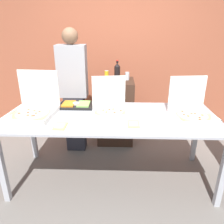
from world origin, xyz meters
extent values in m
plane|color=slate|center=(0.00, 0.00, 0.00)|extent=(16.00, 16.00, 0.00)
cube|color=#9E5138|center=(0.00, 1.70, 1.40)|extent=(10.00, 0.06, 2.80)
cube|color=#A8AAB2|center=(0.00, 0.00, 0.84)|extent=(2.39, 0.97, 0.02)
cube|color=#A8AAB2|center=(-1.15, -0.43, 0.41)|extent=(0.06, 0.06, 0.83)
cube|color=#A8AAB2|center=(1.15, -0.43, 0.41)|extent=(0.06, 0.06, 0.83)
cube|color=#A8AAB2|center=(-1.15, 0.43, 0.41)|extent=(0.06, 0.06, 0.83)
cube|color=#A8AAB2|center=(1.15, 0.43, 0.41)|extent=(0.06, 0.06, 0.83)
cube|color=white|center=(-0.91, -0.05, 0.86)|extent=(0.52, 0.52, 0.02)
cube|color=white|center=(-0.92, -0.28, 0.89)|extent=(0.49, 0.06, 0.04)
cube|color=white|center=(-1.14, -0.03, 0.89)|extent=(0.06, 0.49, 0.04)
cube|color=white|center=(-0.67, -0.07, 0.89)|extent=(0.06, 0.49, 0.04)
cube|color=white|center=(-0.89, 0.20, 1.10)|extent=(0.49, 0.06, 0.46)
cylinder|color=#DBB26B|center=(-0.91, -0.05, 0.88)|extent=(0.43, 0.43, 0.02)
cylinder|color=beige|center=(-0.91, -0.05, 0.89)|extent=(0.37, 0.37, 0.00)
cylinder|color=#B22D23|center=(-0.86, -0.05, 0.89)|extent=(0.03, 0.03, 0.00)
cylinder|color=#B22D23|center=(-0.84, 0.01, 0.89)|extent=(0.03, 0.03, 0.00)
cylinder|color=#B22D23|center=(-0.90, 0.02, 0.89)|extent=(0.03, 0.03, 0.00)
cylinder|color=#B22D23|center=(-0.99, 0.06, 0.89)|extent=(0.03, 0.03, 0.00)
cylinder|color=#B22D23|center=(-0.96, -0.03, 0.89)|extent=(0.03, 0.03, 0.00)
cylinder|color=#B22D23|center=(-1.05, -0.06, 0.89)|extent=(0.03, 0.03, 0.00)
cylinder|color=#B22D23|center=(-0.93, -0.11, 0.89)|extent=(0.03, 0.03, 0.00)
cylinder|color=#B22D23|center=(-0.87, -0.13, 0.89)|extent=(0.03, 0.03, 0.00)
cylinder|color=#B22D23|center=(-0.86, -0.12, 0.89)|extent=(0.03, 0.03, 0.00)
cube|color=white|center=(0.90, -0.04, 0.86)|extent=(0.48, 0.48, 0.02)
cube|color=white|center=(0.92, -0.25, 0.89)|extent=(0.43, 0.07, 0.04)
cube|color=white|center=(0.69, -0.06, 0.89)|extent=(0.07, 0.43, 0.04)
cube|color=white|center=(1.11, -0.01, 0.89)|extent=(0.07, 0.43, 0.04)
cube|color=white|center=(0.87, 0.18, 1.08)|extent=(0.43, 0.07, 0.41)
cylinder|color=#DBB26B|center=(0.90, -0.04, 0.88)|extent=(0.38, 0.38, 0.02)
cylinder|color=beige|center=(0.90, -0.04, 0.89)|extent=(0.33, 0.33, 0.00)
cylinder|color=#B22D23|center=(1.00, -0.04, 0.89)|extent=(0.03, 0.03, 0.00)
cylinder|color=#B22D23|center=(0.93, 0.00, 0.89)|extent=(0.03, 0.03, 0.00)
cylinder|color=#B22D23|center=(0.90, 0.00, 0.89)|extent=(0.03, 0.03, 0.00)
cylinder|color=#B22D23|center=(0.81, 0.07, 0.89)|extent=(0.03, 0.03, 0.00)
cylinder|color=#B22D23|center=(0.80, -0.03, 0.89)|extent=(0.03, 0.03, 0.00)
cylinder|color=#B22D23|center=(0.84, -0.07, 0.89)|extent=(0.03, 0.03, 0.00)
cylinder|color=#B22D23|center=(0.93, -0.16, 0.89)|extent=(0.03, 0.03, 0.00)
cylinder|color=#B22D23|center=(0.95, -0.11, 0.89)|extent=(0.03, 0.03, 0.00)
cube|color=white|center=(-0.02, 0.06, 0.86)|extent=(0.45, 0.45, 0.02)
cube|color=white|center=(0.00, -0.13, 0.89)|extent=(0.40, 0.07, 0.04)
cube|color=white|center=(-0.22, 0.04, 0.89)|extent=(0.07, 0.40, 0.04)
cube|color=white|center=(0.17, 0.09, 0.89)|extent=(0.07, 0.40, 0.04)
cube|color=white|center=(-0.05, 0.27, 1.06)|extent=(0.40, 0.07, 0.38)
cylinder|color=#DBB26B|center=(-0.02, 0.06, 0.88)|extent=(0.36, 0.36, 0.02)
cylinder|color=beige|center=(-0.02, 0.06, 0.89)|extent=(0.31, 0.31, 0.00)
cylinder|color=#B22D23|center=(0.10, 0.06, 0.89)|extent=(0.03, 0.03, 0.00)
cylinder|color=#B22D23|center=(0.01, 0.11, 0.89)|extent=(0.03, 0.03, 0.00)
cylinder|color=#B22D23|center=(-0.03, 0.10, 0.89)|extent=(0.03, 0.03, 0.00)
cylinder|color=#B22D23|center=(-0.11, 0.07, 0.89)|extent=(0.03, 0.03, 0.00)
cylinder|color=#B22D23|center=(-0.06, 0.01, 0.89)|extent=(0.03, 0.03, 0.00)
cylinder|color=#B22D23|center=(0.03, 0.01, 0.89)|extent=(0.03, 0.03, 0.00)
cylinder|color=white|center=(-0.51, -0.32, 0.85)|extent=(0.23, 0.23, 0.01)
cube|color=#DBB26B|center=(-0.51, -0.32, 0.87)|extent=(0.12, 0.17, 0.02)
cube|color=beige|center=(-0.51, -0.33, 0.88)|extent=(0.09, 0.12, 0.01)
cylinder|color=white|center=(0.23, -0.25, 0.85)|extent=(0.24, 0.24, 0.01)
cube|color=#DBB26B|center=(0.23, -0.25, 0.87)|extent=(0.12, 0.17, 0.02)
cube|color=beige|center=(0.23, -0.26, 0.88)|extent=(0.09, 0.12, 0.01)
cube|color=black|center=(-0.47, 0.30, 0.87)|extent=(0.43, 0.27, 0.03)
cube|color=orange|center=(-0.56, 0.30, 0.89)|extent=(0.15, 0.22, 0.02)
cube|color=#8CC65B|center=(-0.37, 0.30, 0.89)|extent=(0.15, 0.22, 0.02)
cylinder|color=white|center=(-0.47, 0.30, 0.89)|extent=(0.08, 0.08, 0.02)
cube|color=#382319|center=(0.02, 1.01, 0.51)|extent=(0.56, 0.54, 1.03)
cylinder|color=black|center=(0.04, 1.09, 1.12)|extent=(0.09, 0.09, 0.20)
cone|color=black|center=(0.04, 1.09, 1.25)|extent=(0.09, 0.09, 0.05)
cylinder|color=black|center=(0.04, 1.09, 1.29)|extent=(0.03, 0.03, 0.03)
cylinder|color=red|center=(0.04, 1.09, 1.32)|extent=(0.04, 0.04, 0.01)
cylinder|color=silver|center=(0.20, 1.05, 1.09)|extent=(0.07, 0.07, 0.12)
cylinder|color=silver|center=(0.20, 1.05, 1.15)|extent=(0.06, 0.06, 0.00)
cylinder|color=gold|center=(-0.13, 1.14, 1.09)|extent=(0.07, 0.07, 0.12)
cylinder|color=silver|center=(-0.13, 1.14, 1.15)|extent=(0.06, 0.06, 0.00)
cube|color=#2D2D38|center=(-0.58, 0.71, 0.43)|extent=(0.28, 0.20, 0.86)
cube|color=#99999E|center=(-0.58, 0.71, 1.22)|extent=(0.40, 0.22, 0.72)
sphere|color=brown|center=(-0.58, 0.71, 1.69)|extent=(0.22, 0.22, 0.22)
camera|label=1|loc=(0.08, -2.30, 1.82)|focal=35.00mm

